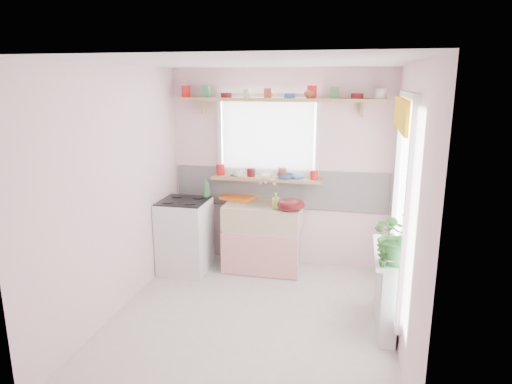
# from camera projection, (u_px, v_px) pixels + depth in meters

# --- Properties ---
(room) EXTENTS (3.20, 3.20, 3.20)m
(room) POSITION_uv_depth(u_px,v_px,m) (329.00, 173.00, 4.93)
(room) COLOR silver
(room) RESTS_ON ground
(sink_unit) EXTENTS (0.95, 0.65, 1.11)m
(sink_unit) POSITION_uv_depth(u_px,v_px,m) (263.00, 237.00, 5.74)
(sink_unit) COLOR white
(sink_unit) RESTS_ON ground
(cooker) EXTENTS (0.58, 0.58, 0.93)m
(cooker) POSITION_uv_depth(u_px,v_px,m) (185.00, 235.00, 5.71)
(cooker) COLOR white
(cooker) RESTS_ON ground
(radiator_ledge) EXTENTS (0.22, 0.95, 0.78)m
(radiator_ledge) POSITION_uv_depth(u_px,v_px,m) (387.00, 288.00, 4.41)
(radiator_ledge) COLOR white
(radiator_ledge) RESTS_ON ground
(windowsill) EXTENTS (1.40, 0.22, 0.04)m
(windowsill) POSITION_uv_depth(u_px,v_px,m) (266.00, 179.00, 5.75)
(windowsill) COLOR tan
(windowsill) RESTS_ON room
(pine_shelf) EXTENTS (2.52, 0.24, 0.04)m
(pine_shelf) POSITION_uv_depth(u_px,v_px,m) (279.00, 100.00, 5.47)
(pine_shelf) COLOR tan
(pine_shelf) RESTS_ON room
(shelf_crockery) EXTENTS (2.47, 0.11, 0.12)m
(shelf_crockery) POSITION_uv_depth(u_px,v_px,m) (277.00, 93.00, 5.46)
(shelf_crockery) COLOR red
(shelf_crockery) RESTS_ON pine_shelf
(sill_crockery) EXTENTS (1.35, 0.11, 0.12)m
(sill_crockery) POSITION_uv_depth(u_px,v_px,m) (265.00, 173.00, 5.73)
(sill_crockery) COLOR red
(sill_crockery) RESTS_ON windowsill
(dish_tray) EXTENTS (0.47, 0.40, 0.04)m
(dish_tray) POSITION_uv_depth(u_px,v_px,m) (238.00, 197.00, 5.91)
(dish_tray) COLOR orange
(dish_tray) RESTS_ON sink_unit
(colander) EXTENTS (0.43, 0.43, 0.15)m
(colander) POSITION_uv_depth(u_px,v_px,m) (291.00, 205.00, 5.36)
(colander) COLOR #550E11
(colander) RESTS_ON sink_unit
(jade_plant) EXTENTS (0.55, 0.51, 0.50)m
(jade_plant) POSITION_uv_depth(u_px,v_px,m) (397.00, 236.00, 3.98)
(jade_plant) COLOR #306729
(jade_plant) RESTS_ON radiator_ledge
(fruit_bowl) EXTENTS (0.33, 0.33, 0.06)m
(fruit_bowl) POSITION_uv_depth(u_px,v_px,m) (395.00, 259.00, 4.04)
(fruit_bowl) COLOR white
(fruit_bowl) RESTS_ON radiator_ledge
(herb_pot) EXTENTS (0.14, 0.11, 0.23)m
(herb_pot) POSITION_uv_depth(u_px,v_px,m) (382.00, 255.00, 3.93)
(herb_pot) COLOR #2C6126
(herb_pot) RESTS_ON radiator_ledge
(soap_bottle_sink) EXTENTS (0.09, 0.09, 0.18)m
(soap_bottle_sink) POSITION_uv_depth(u_px,v_px,m) (276.00, 201.00, 5.47)
(soap_bottle_sink) COLOR #BBCC5A
(soap_bottle_sink) RESTS_ON sink_unit
(sill_cup) EXTENTS (0.14, 0.14, 0.10)m
(sill_cup) POSITION_uv_depth(u_px,v_px,m) (238.00, 173.00, 5.75)
(sill_cup) COLOR silver
(sill_cup) RESTS_ON windowsill
(sill_bowl) EXTENTS (0.23, 0.23, 0.06)m
(sill_bowl) POSITION_uv_depth(u_px,v_px,m) (285.00, 177.00, 5.63)
(sill_bowl) COLOR #375FB4
(sill_bowl) RESTS_ON windowsill
(shelf_vase) EXTENTS (0.16, 0.16, 0.15)m
(shelf_vase) POSITION_uv_depth(u_px,v_px,m) (310.00, 92.00, 5.37)
(shelf_vase) COLOR #A14A31
(shelf_vase) RESTS_ON pine_shelf
(cooker_bottle) EXTENTS (0.10, 0.10, 0.25)m
(cooker_bottle) POSITION_uv_depth(u_px,v_px,m) (206.00, 187.00, 5.73)
(cooker_bottle) COLOR #3F7F4E
(cooker_bottle) RESTS_ON cooker
(fruit) EXTENTS (0.20, 0.14, 0.10)m
(fruit) POSITION_uv_depth(u_px,v_px,m) (396.00, 253.00, 4.03)
(fruit) COLOR orange
(fruit) RESTS_ON fruit_bowl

